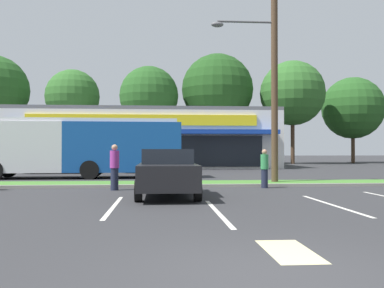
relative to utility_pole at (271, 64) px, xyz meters
name	(u,v)px	position (x,y,z in m)	size (l,w,h in m)	color
ground_plane	(267,274)	(-3.73, -14.02, -5.43)	(240.00, 240.00, 0.00)	#2D2D30
grass_median	(189,183)	(-3.73, -0.02, -5.37)	(56.00, 2.20, 0.12)	#427A2D
curb_lip	(191,186)	(-3.73, -1.24, -5.37)	(56.00, 0.24, 0.12)	gray
parking_stripe_0	(114,206)	(-6.29, -7.32, -5.43)	(0.12, 4.80, 0.01)	silver
parking_stripe_1	(218,212)	(-3.61, -8.60, -5.43)	(0.12, 4.80, 0.01)	silver
parking_stripe_2	(332,205)	(-0.21, -7.43, -5.43)	(0.12, 4.80, 0.01)	silver
lot_arrow	(289,251)	(-3.08, -12.82, -5.43)	(0.70, 1.60, 0.01)	beige
storefront_building	(145,139)	(-6.37, 22.35, -2.85)	(23.23, 14.10, 5.16)	silver
tree_left	(73,97)	(-14.95, 31.26, 2.23)	(6.14, 6.14, 10.75)	#473323
tree_mid_left	(149,96)	(-6.20, 28.69, 2.08)	(6.46, 6.46, 10.76)	#473323
tree_mid	(217,90)	(1.57, 30.12, 3.04)	(8.16, 8.16, 12.56)	#473323
tree_mid_right	(292,93)	(10.07, 29.24, 2.59)	(7.36, 7.36, 11.72)	#473323
tree_right	(353,108)	(18.48, 32.16, 1.24)	(7.49, 7.49, 10.43)	#473323
utility_pole	(271,64)	(0.00, 0.00, 0.00)	(3.03, 2.40, 10.17)	#4C3826
city_bus	(77,146)	(-9.60, 5.09, -3.67)	(11.48, 2.94, 3.25)	#144793
car_2	(167,172)	(-4.78, -4.84, -4.63)	(1.99, 4.53, 1.57)	black
car_3	(59,161)	(-11.76, 10.43, -4.62)	(4.64, 1.87, 1.60)	silver
car_5	(155,161)	(-5.38, 10.79, -4.64)	(4.29, 1.97, 1.55)	slate
pedestrian_near_bench	(265,168)	(-0.78, -1.86, -4.64)	(0.32, 0.32, 1.57)	#1E2338
pedestrian_mid	(115,167)	(-6.76, -2.42, -4.55)	(0.35, 0.35, 1.76)	#1E2338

